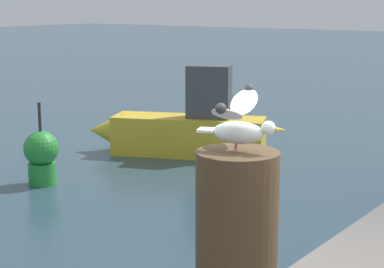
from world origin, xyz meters
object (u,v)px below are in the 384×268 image
(mooring_post, at_px, (236,263))
(seagull, at_px, (239,122))
(channel_buoy, at_px, (41,155))
(boat_yellow, at_px, (178,129))

(mooring_post, xyz_separation_m, seagull, (0.00, -0.00, 0.65))
(channel_buoy, bearing_deg, seagull, -124.92)
(mooring_post, relative_size, boat_yellow, 0.30)
(seagull, xyz_separation_m, channel_buoy, (4.52, 6.47, -1.89))
(mooring_post, relative_size, channel_buoy, 0.79)
(mooring_post, bearing_deg, channel_buoy, 55.06)
(mooring_post, xyz_separation_m, channel_buoy, (4.52, 6.47, -1.24))
(seagull, distance_m, channel_buoy, 8.12)
(boat_yellow, xyz_separation_m, channel_buoy, (-2.95, 0.51, -0.03))
(channel_buoy, bearing_deg, mooring_post, -124.94)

